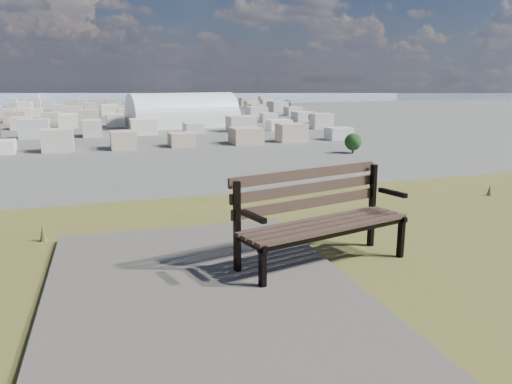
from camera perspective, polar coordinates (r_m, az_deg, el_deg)
name	(u,v)px	position (r m, az deg, el deg)	size (l,w,h in m)	color
park_bench	(319,213)	(4.73, 7.20, -2.39)	(1.79, 0.94, 0.90)	#403025
gravel_patch	(203,292)	(4.20, -6.07, -11.26)	(2.50, 3.57, 0.07)	#55514A
arena	(183,117)	(291.79, -8.38, 8.52)	(63.55, 34.81, 25.43)	silver
city_blocks	(89,111)	(397.82, -18.50, 8.74)	(395.00, 361.00, 7.00)	beige
city_trees	(44,117)	(323.25, -23.06, 7.85)	(406.52, 387.20, 9.98)	#322719
bay_water	(86,96)	(903.09, -18.89, 10.37)	(2400.00, 700.00, 0.12)	#90A9B8
far_hills	(59,80)	(1406.79, -21.62, 11.81)	(2050.00, 340.00, 60.00)	#919FB4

